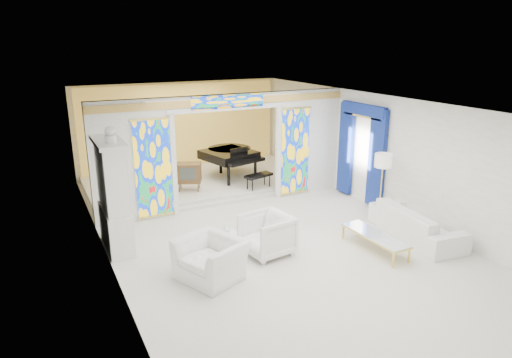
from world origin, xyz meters
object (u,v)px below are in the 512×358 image
armchair_left (211,259)px  china_cabinet (114,196)px  armchair_right (267,235)px  grand_piano (230,154)px  coffee_table (375,236)px  sofa (416,223)px  tv_console (189,173)px

armchair_left → china_cabinet: bearing=-171.5°
armchair_left → armchair_right: armchair_right is taller
grand_piano → china_cabinet: bearing=-154.9°
china_cabinet → armchair_left: (1.33, -2.14, -0.79)m
coffee_table → sofa: bearing=5.0°
china_cabinet → armchair_right: size_ratio=2.85×
armchair_left → armchair_right: (1.41, 0.41, 0.05)m
armchair_right → tv_console: tv_console is taller
sofa → tv_console: size_ratio=2.96×
armchair_left → sofa: (4.84, -0.36, -0.03)m
sofa → armchair_right: bearing=84.3°
china_cabinet → grand_piano: bearing=38.9°
coffee_table → tv_console: 5.71m
china_cabinet → coffee_table: size_ratio=1.62×
china_cabinet → armchair_left: size_ratio=2.31×
armchair_right → tv_console: bearing=175.1°
armchair_left → armchair_right: size_ratio=1.23×
sofa → grand_piano: size_ratio=0.85×
china_cabinet → grand_piano: size_ratio=0.95×
grand_piano → tv_console: 1.82m
armchair_right → coffee_table: bearing=59.4°
coffee_table → tv_console: size_ratio=2.05×
china_cabinet → sofa: china_cabinet is taller
armchair_right → grand_piano: (1.40, 5.07, 0.45)m
armchair_left → grand_piano: (2.80, 5.48, 0.50)m
china_cabinet → armchair_right: 3.32m
armchair_right → grand_piano: grand_piano is taller
coffee_table → tv_console: tv_console is taller
armchair_left → coffee_table: (3.54, -0.48, -0.04)m
china_cabinet → coffee_table: 5.59m
coffee_table → grand_piano: bearing=97.0°
tv_console → armchair_right: bearing=-62.1°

